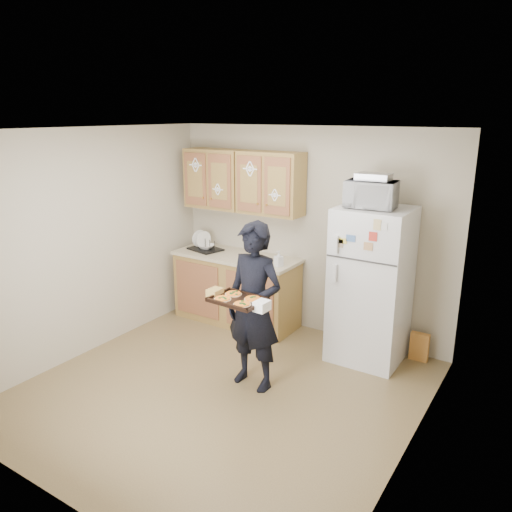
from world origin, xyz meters
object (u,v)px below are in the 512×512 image
(baking_tray, at_px, (238,300))
(microwave, at_px, (371,194))
(person, at_px, (254,307))
(refrigerator, at_px, (371,285))
(dish_rack, at_px, (205,244))

(baking_tray, height_order, microwave, microwave)
(person, bearing_deg, microwave, 60.97)
(microwave, bearing_deg, refrigerator, 42.07)
(microwave, bearing_deg, dish_rack, 171.79)
(baking_tray, bearing_deg, person, 96.41)
(person, relative_size, microwave, 3.32)
(baking_tray, bearing_deg, dish_rack, 139.17)
(refrigerator, bearing_deg, dish_rack, 179.06)
(person, height_order, dish_rack, person)
(microwave, height_order, dish_rack, microwave)
(baking_tray, xyz_separation_m, dish_rack, (-1.55, 1.50, -0.02))
(baking_tray, distance_m, dish_rack, 2.16)
(refrigerator, bearing_deg, microwave, -131.97)
(dish_rack, bearing_deg, person, -38.04)
(refrigerator, bearing_deg, baking_tray, -116.53)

